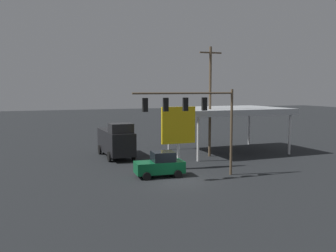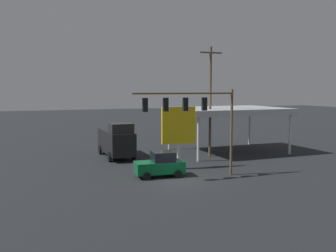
{
  "view_description": "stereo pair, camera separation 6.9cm",
  "coord_description": "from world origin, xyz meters",
  "px_view_note": "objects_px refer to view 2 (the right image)",
  "views": [
    {
      "loc": [
        10.76,
        25.26,
        6.83
      ],
      "look_at": [
        0.0,
        -2.0,
        3.92
      ],
      "focal_mm": 40.0,
      "sensor_mm": 36.0,
      "label": 1
    },
    {
      "loc": [
        10.7,
        25.29,
        6.83
      ],
      "look_at": [
        0.0,
        -2.0,
        3.92
      ],
      "focal_mm": 40.0,
      "sensor_mm": 36.0,
      "label": 2
    }
  ],
  "objects_px": {
    "price_sign": "(178,127)",
    "utility_pole": "(210,99)",
    "hatchback_crossing": "(160,165)",
    "traffic_signal_assembly": "(194,111)",
    "delivery_truck": "(116,140)"
  },
  "relations": [
    {
      "from": "traffic_signal_assembly",
      "to": "delivery_truck",
      "type": "distance_m",
      "value": 11.88
    },
    {
      "from": "traffic_signal_assembly",
      "to": "delivery_truck",
      "type": "xyz_separation_m",
      "value": [
        3.38,
        -10.84,
        -3.48
      ]
    },
    {
      "from": "utility_pole",
      "to": "hatchback_crossing",
      "type": "relative_size",
      "value": 2.81
    },
    {
      "from": "price_sign",
      "to": "hatchback_crossing",
      "type": "relative_size",
      "value": 1.36
    },
    {
      "from": "price_sign",
      "to": "hatchback_crossing",
      "type": "distance_m",
      "value": 4.24
    },
    {
      "from": "hatchback_crossing",
      "to": "traffic_signal_assembly",
      "type": "bearing_deg",
      "value": 150.99
    },
    {
      "from": "price_sign",
      "to": "delivery_truck",
      "type": "xyz_separation_m",
      "value": [
        3.68,
        -7.24,
        -1.94
      ]
    },
    {
      "from": "price_sign",
      "to": "hatchback_crossing",
      "type": "bearing_deg",
      "value": 41.46
    },
    {
      "from": "utility_pole",
      "to": "hatchback_crossing",
      "type": "xyz_separation_m",
      "value": [
        7.76,
        6.49,
        -4.85
      ]
    },
    {
      "from": "price_sign",
      "to": "delivery_truck",
      "type": "height_order",
      "value": "price_sign"
    },
    {
      "from": "price_sign",
      "to": "utility_pole",
      "type": "bearing_deg",
      "value": -140.79
    },
    {
      "from": "delivery_truck",
      "to": "hatchback_crossing",
      "type": "bearing_deg",
      "value": 7.04
    },
    {
      "from": "delivery_truck",
      "to": "utility_pole",
      "type": "bearing_deg",
      "value": 71.63
    },
    {
      "from": "delivery_truck",
      "to": "hatchback_crossing",
      "type": "height_order",
      "value": "delivery_truck"
    },
    {
      "from": "traffic_signal_assembly",
      "to": "price_sign",
      "type": "relative_size",
      "value": 1.54
    }
  ]
}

